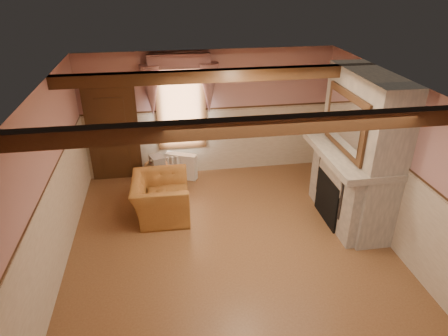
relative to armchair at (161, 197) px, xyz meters
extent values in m
cube|color=brown|center=(1.15, -1.24, -0.39)|extent=(5.50, 6.00, 0.01)
cube|color=silver|center=(1.15, -1.24, 2.41)|extent=(5.50, 6.00, 0.01)
cube|color=tan|center=(1.15, 1.76, 1.01)|extent=(5.50, 0.02, 2.80)
cube|color=tan|center=(1.15, -4.24, 1.01)|extent=(5.50, 0.02, 2.80)
cube|color=tan|center=(-1.60, -1.24, 1.01)|extent=(0.02, 6.00, 2.80)
cube|color=tan|center=(3.90, -1.24, 1.01)|extent=(0.02, 6.00, 2.80)
cube|color=black|center=(3.15, -0.64, 0.06)|extent=(0.20, 0.95, 0.90)
imported|color=#9E662D|center=(0.00, 0.00, 0.00)|extent=(1.08, 1.23, 0.78)
cylinder|color=brown|center=(-0.07, 1.13, -0.12)|extent=(0.56, 0.56, 0.55)
cube|color=#B7AD8C|center=(-0.04, 1.10, 0.26)|extent=(0.35, 0.39, 0.20)
cube|color=silver|center=(0.48, 1.46, -0.09)|extent=(0.71, 0.45, 0.60)
imported|color=brown|center=(3.40, -0.45, 1.07)|extent=(0.31, 0.31, 0.08)
cube|color=#32200D|center=(3.40, 0.10, 1.13)|extent=(0.14, 0.24, 0.20)
cylinder|color=#C58B37|center=(3.40, -0.44, 1.17)|extent=(0.11, 0.11, 0.28)
cylinder|color=maroon|center=(3.40, -1.00, 1.11)|extent=(0.06, 0.06, 0.16)
cylinder|color=gold|center=(3.40, -0.81, 1.09)|extent=(0.06, 0.06, 0.12)
cube|color=gray|center=(3.58, -0.64, 1.01)|extent=(0.85, 2.00, 2.80)
cube|color=gray|center=(3.40, -0.64, 0.97)|extent=(1.05, 2.05, 0.12)
cube|color=silver|center=(3.21, -0.64, 1.58)|extent=(0.06, 1.44, 1.04)
cube|color=black|center=(-0.95, 1.70, 0.66)|extent=(1.10, 0.10, 2.10)
cube|color=white|center=(0.55, 1.73, 1.26)|extent=(1.06, 0.08, 2.02)
cube|color=gray|center=(0.55, 1.64, 1.86)|extent=(1.30, 0.14, 1.40)
cube|color=black|center=(1.15, -2.44, 2.31)|extent=(5.50, 0.18, 0.20)
cube|color=black|center=(1.15, -0.04, 2.31)|extent=(5.50, 0.18, 0.20)
camera|label=1|loc=(0.17, -6.64, 3.97)|focal=32.00mm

